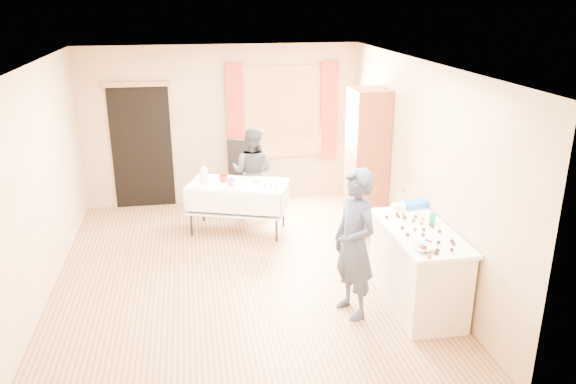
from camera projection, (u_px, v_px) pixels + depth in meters
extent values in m
cube|color=#9E7047|center=(240.00, 275.00, 7.07)|extent=(4.50, 5.50, 0.02)
cube|color=white|center=(234.00, 63.00, 6.20)|extent=(4.50, 5.50, 0.02)
cube|color=tan|center=(222.00, 126.00, 9.20)|extent=(4.50, 0.02, 2.60)
cube|color=tan|center=(272.00, 289.00, 4.08)|extent=(4.50, 0.02, 2.60)
cube|color=tan|center=(35.00, 187.00, 6.26)|extent=(0.02, 5.50, 2.60)
cube|color=tan|center=(418.00, 166.00, 7.01)|extent=(0.02, 5.50, 2.60)
cube|color=olive|center=(282.00, 112.00, 9.27)|extent=(1.32, 0.06, 1.52)
cube|color=white|center=(282.00, 112.00, 9.25)|extent=(1.20, 0.02, 1.40)
cube|color=maroon|center=(235.00, 114.00, 9.09)|extent=(0.28, 0.06, 1.65)
cube|color=maroon|center=(329.00, 111.00, 9.35)|extent=(0.28, 0.06, 1.65)
cube|color=black|center=(142.00, 147.00, 9.06)|extent=(0.95, 0.04, 2.00)
cube|color=olive|center=(136.00, 84.00, 8.69)|extent=(1.05, 0.06, 0.08)
cube|color=brown|center=(367.00, 161.00, 8.16)|extent=(0.50, 0.60, 2.09)
cube|color=beige|center=(417.00, 269.00, 6.26)|extent=(0.64, 1.40, 0.86)
cube|color=white|center=(420.00, 231.00, 6.11)|extent=(0.69, 1.46, 0.04)
cube|color=white|center=(237.00, 184.00, 8.14)|extent=(1.53, 1.11, 0.04)
cube|color=black|center=(239.00, 180.00, 9.13)|extent=(0.57, 0.57, 0.06)
cube|color=black|center=(241.00, 159.00, 9.23)|extent=(0.44, 0.18, 0.65)
imported|color=#272E47|center=(355.00, 244.00, 5.95)|extent=(0.84, 0.75, 1.66)
imported|color=black|center=(253.00, 172.00, 8.75)|extent=(1.11, 1.08, 1.43)
cylinder|color=#0E9556|center=(433.00, 219.00, 6.24)|extent=(0.09, 0.09, 0.12)
imported|color=white|center=(423.00, 248.00, 5.60)|extent=(0.25, 0.25, 0.05)
cube|color=white|center=(399.00, 207.00, 6.64)|extent=(0.16, 0.11, 0.08)
cube|color=#2371F8|center=(414.00, 204.00, 6.75)|extent=(0.33, 0.26, 0.08)
cylinder|color=silver|center=(204.00, 176.00, 8.07)|extent=(0.15, 0.15, 0.22)
imported|color=#B61D09|center=(223.00, 178.00, 8.17)|extent=(0.15, 0.15, 0.10)
imported|color=red|center=(231.00, 183.00, 7.97)|extent=(0.22, 0.22, 0.11)
imported|color=white|center=(258.00, 180.00, 8.20)|extent=(0.16, 0.16, 0.05)
cube|color=white|center=(270.00, 186.00, 7.95)|extent=(0.34, 0.33, 0.02)
imported|color=white|center=(204.00, 171.00, 8.37)|extent=(0.09, 0.10, 0.17)
sphere|color=#3F2314|center=(429.00, 256.00, 5.43)|extent=(0.04, 0.04, 0.04)
sphere|color=black|center=(402.00, 228.00, 6.10)|extent=(0.04, 0.04, 0.04)
sphere|color=black|center=(432.00, 226.00, 6.14)|extent=(0.04, 0.04, 0.04)
sphere|color=black|center=(430.00, 242.00, 5.74)|extent=(0.04, 0.04, 0.04)
sphere|color=black|center=(452.00, 241.00, 5.77)|extent=(0.04, 0.04, 0.04)
sphere|color=black|center=(440.00, 231.00, 6.01)|extent=(0.04, 0.04, 0.04)
sphere|color=#3F2314|center=(421.00, 247.00, 5.64)|extent=(0.04, 0.04, 0.04)
sphere|color=black|center=(416.00, 217.00, 6.41)|extent=(0.04, 0.04, 0.04)
sphere|color=black|center=(452.00, 250.00, 5.58)|extent=(0.04, 0.04, 0.04)
sphere|color=black|center=(426.00, 252.00, 5.53)|extent=(0.04, 0.04, 0.04)
sphere|color=black|center=(417.00, 244.00, 5.69)|extent=(0.04, 0.04, 0.04)
sphere|color=black|center=(437.00, 253.00, 5.51)|extent=(0.04, 0.04, 0.04)
sphere|color=#3F2314|center=(403.00, 214.00, 6.49)|extent=(0.04, 0.04, 0.04)
sphere|color=black|center=(425.00, 248.00, 5.62)|extent=(0.04, 0.04, 0.04)
sphere|color=black|center=(397.00, 214.00, 6.48)|extent=(0.04, 0.04, 0.04)
sphere|color=black|center=(439.00, 242.00, 5.75)|extent=(0.04, 0.04, 0.04)
sphere|color=black|center=(431.00, 225.00, 6.18)|extent=(0.04, 0.04, 0.04)
sphere|color=black|center=(408.00, 235.00, 5.93)|extent=(0.04, 0.04, 0.04)
sphere|color=#3F2314|center=(423.00, 219.00, 6.35)|extent=(0.04, 0.04, 0.04)
sphere|color=black|center=(423.00, 235.00, 5.93)|extent=(0.04, 0.04, 0.04)
sphere|color=black|center=(424.00, 230.00, 6.05)|extent=(0.04, 0.04, 0.04)
sphere|color=black|center=(454.00, 244.00, 5.71)|extent=(0.04, 0.04, 0.04)
sphere|color=black|center=(398.00, 216.00, 6.42)|extent=(0.04, 0.04, 0.04)
sphere|color=black|center=(427.00, 241.00, 5.78)|extent=(0.04, 0.04, 0.04)
sphere|color=#3F2314|center=(421.00, 223.00, 6.23)|extent=(0.04, 0.04, 0.04)
sphere|color=black|center=(423.00, 247.00, 5.64)|extent=(0.04, 0.04, 0.04)
sphere|color=black|center=(438.00, 250.00, 5.56)|extent=(0.04, 0.04, 0.04)
sphere|color=black|center=(386.00, 217.00, 6.40)|extent=(0.04, 0.04, 0.04)
sphere|color=black|center=(413.00, 220.00, 6.30)|extent=(0.04, 0.04, 0.04)
sphere|color=black|center=(405.00, 217.00, 6.39)|extent=(0.04, 0.04, 0.04)
sphere|color=#3F2314|center=(415.00, 229.00, 6.07)|extent=(0.04, 0.04, 0.04)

